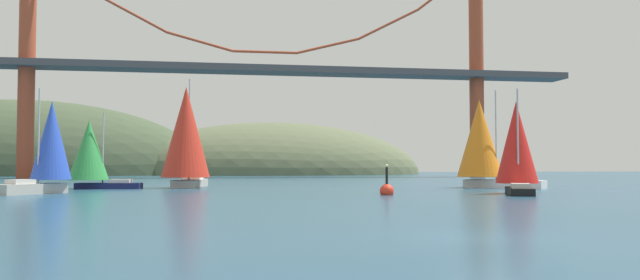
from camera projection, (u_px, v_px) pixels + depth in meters
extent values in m
plane|color=navy|center=(483.00, 238.00, 19.47)|extent=(360.00, 360.00, 0.00)
ellipsoid|color=#425138|center=(19.00, 175.00, 143.59)|extent=(89.24, 44.00, 35.47)
ellipsoid|color=#5B6647|center=(273.00, 174.00, 153.37)|extent=(75.29, 44.00, 26.01)
cylinder|color=#A34228|center=(27.00, 59.00, 107.16)|extent=(2.80, 2.80, 42.11)
cylinder|color=#A34228|center=(476.00, 71.00, 120.82)|extent=(2.80, 2.80, 42.11)
cube|color=#47474C|center=(265.00, 70.00, 113.95)|extent=(119.83, 6.00, 1.20)
cylinder|color=#A34228|center=(133.00, 14.00, 110.44)|extent=(12.21, 0.50, 6.65)
cylinder|color=#A34228|center=(200.00, 42.00, 112.20)|extent=(12.10, 0.50, 3.58)
cylinder|color=#A34228|center=(265.00, 52.00, 114.09)|extent=(11.98, 0.50, 0.50)
cylinder|color=#A34228|center=(328.00, 46.00, 116.10)|extent=(12.10, 0.50, 3.58)
cylinder|color=#A34228|center=(389.00, 24.00, 118.24)|extent=(12.21, 0.50, 6.65)
cube|color=#191E4C|center=(109.00, 186.00, 59.50)|extent=(6.35, 2.39, 0.57)
cube|color=beige|center=(121.00, 181.00, 59.57)|extent=(2.12, 1.51, 0.36)
cylinder|color=#B2B2B7|center=(103.00, 148.00, 59.62)|extent=(0.14, 0.14, 6.89)
cone|color=green|center=(89.00, 150.00, 59.54)|extent=(4.21, 4.21, 5.84)
cube|color=#B7B2A8|center=(32.00, 189.00, 48.76)|extent=(4.71, 5.64, 0.82)
cube|color=beige|center=(20.00, 182.00, 47.87)|extent=(2.12, 2.24, 0.36)
cylinder|color=#B2B2B7|center=(39.00, 136.00, 49.45)|extent=(0.14, 0.14, 7.73)
cone|color=blue|center=(52.00, 140.00, 50.56)|extent=(4.51, 4.51, 6.54)
cube|color=#B7B2A8|center=(190.00, 183.00, 64.27)|extent=(3.58, 8.43, 0.79)
cube|color=beige|center=(193.00, 178.00, 65.76)|extent=(2.22, 2.85, 0.36)
cylinder|color=#B2B2B7|center=(189.00, 129.00, 63.69)|extent=(0.14, 0.14, 10.57)
cone|color=red|center=(186.00, 132.00, 61.87)|extent=(5.51, 5.51, 9.22)
cube|color=white|center=(504.00, 184.00, 61.06)|extent=(7.18, 7.07, 0.83)
cube|color=beige|center=(518.00, 178.00, 60.28)|extent=(2.99, 2.97, 0.36)
cylinder|color=#B2B2B7|center=(496.00, 135.00, 61.71)|extent=(0.14, 0.14, 9.08)
cone|color=orange|center=(480.00, 138.00, 62.68)|extent=(6.52, 6.52, 7.94)
cube|color=black|center=(519.00, 191.00, 47.61)|extent=(3.76, 5.91, 0.55)
cube|color=beige|center=(521.00, 186.00, 46.63)|extent=(1.93, 2.18, 0.36)
cylinder|color=#B2B2B7|center=(518.00, 138.00, 48.33)|extent=(0.14, 0.14, 7.86)
cone|color=red|center=(516.00, 142.00, 49.54)|extent=(4.42, 4.42, 6.69)
sphere|color=red|center=(387.00, 191.00, 47.18)|extent=(1.10, 1.10, 1.10)
cylinder|color=black|center=(387.00, 178.00, 47.22)|extent=(0.20, 0.20, 1.60)
sphere|color=#F2EA99|center=(387.00, 166.00, 47.26)|extent=(0.24, 0.24, 0.24)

